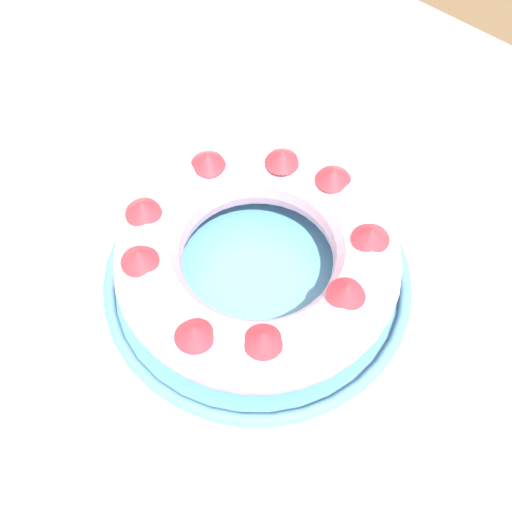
# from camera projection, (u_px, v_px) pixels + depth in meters

# --- Properties ---
(ground_plane) EXTENTS (8.00, 8.00, 0.00)m
(ground_plane) POSITION_uv_depth(u_px,v_px,m) (247.00, 500.00, 1.36)
(ground_plane) COLOR brown
(dining_table) EXTENTS (1.35, 1.07, 0.76)m
(dining_table) POSITION_uv_depth(u_px,v_px,m) (241.00, 346.00, 0.80)
(dining_table) COLOR silver
(dining_table) RESTS_ON ground_plane
(serving_dish) EXTENTS (0.31, 0.31, 0.03)m
(serving_dish) POSITION_uv_depth(u_px,v_px,m) (256.00, 281.00, 0.73)
(serving_dish) COLOR #518EB2
(serving_dish) RESTS_ON dining_table
(bundt_cake) EXTENTS (0.28, 0.28, 0.08)m
(bundt_cake) POSITION_uv_depth(u_px,v_px,m) (256.00, 255.00, 0.69)
(bundt_cake) COLOR #E09EAD
(bundt_cake) RESTS_ON serving_dish
(fork) EXTENTS (0.02, 0.22, 0.01)m
(fork) POSITION_uv_depth(u_px,v_px,m) (133.00, 163.00, 0.83)
(fork) COLOR white
(fork) RESTS_ON dining_table
(serving_knife) EXTENTS (0.02, 0.23, 0.01)m
(serving_knife) POSITION_uv_depth(u_px,v_px,m) (96.00, 168.00, 0.83)
(serving_knife) COLOR white
(serving_knife) RESTS_ON dining_table
(cake_knife) EXTENTS (0.02, 0.19, 0.01)m
(cake_knife) POSITION_uv_depth(u_px,v_px,m) (143.00, 186.00, 0.81)
(cake_knife) COLOR white
(cake_knife) RESTS_ON dining_table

